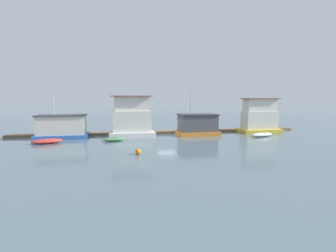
% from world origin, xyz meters
% --- Properties ---
extents(ground_plane, '(200.00, 200.00, 0.00)m').
position_xyz_m(ground_plane, '(0.00, 0.00, 0.00)').
color(ground_plane, slate).
extents(dock_walkway, '(42.40, 1.86, 0.30)m').
position_xyz_m(dock_walkway, '(0.00, 2.67, 0.15)').
color(dock_walkway, brown).
rests_on(dock_walkway, ground_plane).
extents(houseboat_blue, '(6.46, 3.79, 5.41)m').
position_xyz_m(houseboat_blue, '(-13.73, 0.46, 1.45)').
color(houseboat_blue, '#3866B7').
rests_on(houseboat_blue, ground_plane).
extents(houseboat_white, '(5.99, 3.94, 5.47)m').
position_xyz_m(houseboat_white, '(-4.83, -0.17, 2.40)').
color(houseboat_white, white).
rests_on(houseboat_white, ground_plane).
extents(houseboat_orange, '(5.63, 3.86, 6.15)m').
position_xyz_m(houseboat_orange, '(4.35, -0.51, 1.42)').
color(houseboat_orange, orange).
rests_on(houseboat_orange, ground_plane).
extents(houseboat_yellow, '(6.11, 3.40, 5.17)m').
position_xyz_m(houseboat_yellow, '(14.49, 0.33, 2.30)').
color(houseboat_yellow, gold).
rests_on(houseboat_yellow, ground_plane).
extents(dinghy_red, '(3.60, 2.28, 0.54)m').
position_xyz_m(dinghy_red, '(-14.69, -3.77, 0.27)').
color(dinghy_red, red).
rests_on(dinghy_red, ground_plane).
extents(dinghy_green, '(2.85, 1.91, 0.43)m').
position_xyz_m(dinghy_green, '(-7.24, -3.54, 0.22)').
color(dinghy_green, '#47844C').
rests_on(dinghy_green, ground_plane).
extents(dinghy_white, '(3.93, 2.43, 0.50)m').
position_xyz_m(dinghy_white, '(12.36, -3.89, 0.25)').
color(dinghy_white, white).
rests_on(dinghy_white, ground_plane).
extents(buoy_orange, '(0.53, 0.53, 0.53)m').
position_xyz_m(buoy_orange, '(-5.20, -11.89, 0.26)').
color(buoy_orange, orange).
rests_on(buoy_orange, ground_plane).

